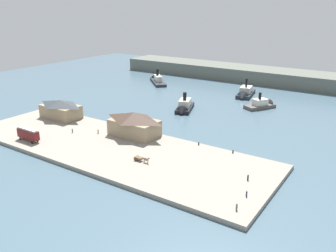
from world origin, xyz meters
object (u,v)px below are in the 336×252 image
(mooring_post_west, at_px, (233,152))
(pedestrian_by_tram, at_px, (248,177))
(pedestrian_near_east_shed, at_px, (98,132))
(ferry_approaching_east, at_px, (157,80))
(ferry_shed_west_terminal, at_px, (134,124))
(street_tram, at_px, (28,134))
(mooring_post_center_east, at_px, (199,144))
(mooring_post_center_west, at_px, (114,123))
(ferry_shed_customs_shed, at_px, (61,109))
(horse_cart, at_px, (142,158))
(pedestrian_walking_east, at_px, (72,131))
(pedestrian_standing_center, at_px, (237,207))
(pedestrian_walking_west, at_px, (247,194))
(ferry_near_quay, at_px, (245,94))
(ferry_mid_harbor, at_px, (184,107))
(ferry_moored_west, at_px, (263,105))

(mooring_post_west, bearing_deg, pedestrian_by_tram, -53.75)
(pedestrian_near_east_shed, bearing_deg, ferry_approaching_east, 112.44)
(pedestrian_by_tram, bearing_deg, ferry_shed_west_terminal, 167.83)
(pedestrian_by_tram, bearing_deg, street_tram, -168.91)
(ferry_shed_west_terminal, relative_size, mooring_post_center_east, 19.25)
(mooring_post_center_west, height_order, ferry_approaching_east, ferry_approaching_east)
(ferry_shed_customs_shed, bearing_deg, mooring_post_center_east, 4.85)
(horse_cart, bearing_deg, mooring_post_center_west, 144.61)
(pedestrian_walking_east, relative_size, pedestrian_near_east_shed, 1.00)
(ferry_shed_customs_shed, height_order, pedestrian_walking_east, ferry_shed_customs_shed)
(pedestrian_standing_center, distance_m, mooring_post_west, 33.02)
(pedestrian_walking_west, bearing_deg, mooring_post_center_east, 138.65)
(pedestrian_walking_west, relative_size, ferry_near_quay, 0.08)
(ferry_shed_customs_shed, distance_m, ferry_mid_harbor, 53.10)
(ferry_near_quay, bearing_deg, street_tram, -109.59)
(ferry_approaching_east, bearing_deg, pedestrian_by_tram, -44.20)
(pedestrian_walking_west, distance_m, ferry_approaching_east, 140.81)
(pedestrian_by_tram, height_order, pedestrian_near_east_shed, pedestrian_by_tram)
(ferry_shed_west_terminal, bearing_deg, pedestrian_by_tram, -12.17)
(ferry_shed_customs_shed, bearing_deg, pedestrian_walking_east, -29.37)
(ferry_shed_customs_shed, distance_m, pedestrian_near_east_shed, 26.55)
(pedestrian_walking_west, distance_m, mooring_post_center_east, 34.47)
(pedestrian_near_east_shed, distance_m, pedestrian_walking_west, 62.86)
(ferry_shed_customs_shed, xyz_separation_m, mooring_post_center_west, (23.76, 5.69, -3.35))
(pedestrian_standing_center, height_order, mooring_post_center_west, pedestrian_standing_center)
(pedestrian_walking_east, height_order, ferry_moored_west, ferry_moored_west)
(pedestrian_by_tram, relative_size, mooring_post_center_east, 1.87)
(street_tram, height_order, pedestrian_standing_center, street_tram)
(ferry_near_quay, bearing_deg, pedestrian_walking_east, -108.85)
(street_tram, height_order, mooring_post_west, street_tram)
(mooring_post_center_west, bearing_deg, ferry_approaching_east, 113.95)
(ferry_mid_harbor, height_order, ferry_near_quay, ferry_near_quay)
(pedestrian_walking_east, xyz_separation_m, pedestrian_walking_west, (70.07, -7.75, 0.01))
(pedestrian_by_tram, height_order, ferry_near_quay, ferry_near_quay)
(ferry_shed_customs_shed, xyz_separation_m, pedestrian_standing_center, (87.89, -24.54, -3.00))
(mooring_post_center_east, bearing_deg, horse_cart, -110.70)
(mooring_post_center_east, distance_m, ferry_near_quay, 75.40)
(street_tram, relative_size, pedestrian_walking_east, 5.87)
(ferry_shed_west_terminal, height_order, pedestrian_near_east_shed, ferry_shed_west_terminal)
(pedestrian_near_east_shed, distance_m, mooring_post_center_east, 37.27)
(ferry_shed_customs_shed, distance_m, horse_cart, 56.03)
(ferry_shed_customs_shed, xyz_separation_m, ferry_shed_west_terminal, (37.94, 0.74, 0.52))
(pedestrian_near_east_shed, xyz_separation_m, mooring_post_west, (47.98, 10.57, -0.28))
(ferry_shed_west_terminal, xyz_separation_m, street_tram, (-26.75, -24.44, -1.76))
(ferry_near_quay, bearing_deg, ferry_shed_west_terminal, -97.19)
(horse_cart, bearing_deg, pedestrian_walking_east, 170.91)
(pedestrian_by_tram, height_order, pedestrian_standing_center, pedestrian_standing_center)
(pedestrian_by_tram, height_order, mooring_post_west, pedestrian_by_tram)
(mooring_post_center_west, bearing_deg, ferry_mid_harbor, 71.78)
(mooring_post_center_east, xyz_separation_m, ferry_mid_harbor, (-26.62, 34.58, 0.08))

